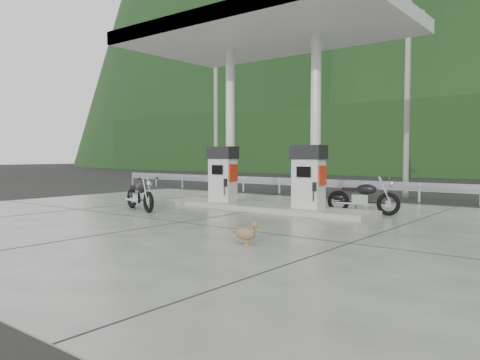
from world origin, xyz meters
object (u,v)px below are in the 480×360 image
Objects in this scene: gas_pump_right at (308,177)px; duck at (246,234)px; motorcycle_left at (140,196)px; gas_pump_left at (223,174)px; motorcycle_right at (363,198)px.

duck is at bearing -73.60° from gas_pump_right.
motorcycle_left reaches higher than duck.
gas_pump_right is (3.20, 0.00, 0.00)m from gas_pump_left.
gas_pump_right reaches higher than motorcycle_right.
gas_pump_right is 1.65m from motorcycle_right.
duck is (4.60, -4.77, -0.87)m from gas_pump_left.
gas_pump_left reaches higher than motorcycle_right.
motorcycle_right reaches higher than duck.
gas_pump_right reaches higher than duck.
gas_pump_right is 0.96× the size of motorcycle_left.
gas_pump_right reaches higher than motorcycle_left.
duck is at bearing -97.12° from motorcycle_right.
gas_pump_right is at bearing -152.93° from motorcycle_right.
motorcycle_right is at bearing 85.73° from duck.
gas_pump_left and gas_pump_right have the same top height.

